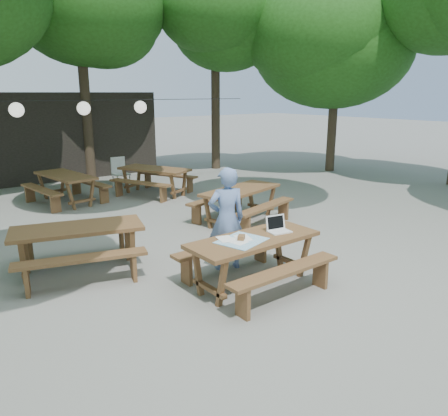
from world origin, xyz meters
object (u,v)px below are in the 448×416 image
main_picnic_table (253,261)px  woman (227,219)px  plastic_chair (121,179)px  picnic_table_nw (79,248)px

main_picnic_table → woman: woman is taller
main_picnic_table → plastic_chair: size_ratio=2.22×
woman → plastic_chair: size_ratio=1.86×
main_picnic_table → plastic_chair: 7.87m
picnic_table_nw → woman: size_ratio=1.36×
picnic_table_nw → woman: 2.40m
main_picnic_table → woman: 0.91m
woman → main_picnic_table: bearing=102.2°
main_picnic_table → picnic_table_nw: 2.80m
main_picnic_table → picnic_table_nw: same height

